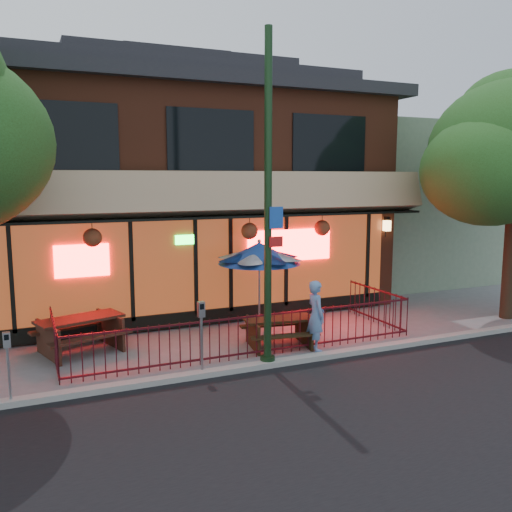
# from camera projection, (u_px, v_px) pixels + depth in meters

# --- Properties ---
(ground) EXTENTS (80.00, 80.00, 0.00)m
(ground) POSITION_uv_depth(u_px,v_px,m) (260.00, 360.00, 12.05)
(ground) COLOR gray
(ground) RESTS_ON ground
(asphalt_street) EXTENTS (80.00, 11.00, 0.00)m
(asphalt_street) POSITION_uv_depth(u_px,v_px,m) (458.00, 510.00, 6.61)
(asphalt_street) COLOR black
(asphalt_street) RESTS_ON ground
(curb) EXTENTS (80.00, 0.25, 0.12)m
(curb) POSITION_uv_depth(u_px,v_px,m) (269.00, 364.00, 11.59)
(curb) COLOR #999993
(curb) RESTS_ON ground
(restaurant_building) EXTENTS (12.96, 9.49, 8.05)m
(restaurant_building) POSITION_uv_depth(u_px,v_px,m) (173.00, 174.00, 17.92)
(restaurant_building) COLOR brown
(restaurant_building) RESTS_ON ground
(neighbor_building) EXTENTS (6.00, 7.00, 6.00)m
(neighbor_building) POSITION_uv_depth(u_px,v_px,m) (385.00, 203.00, 22.15)
(neighbor_building) COLOR gray
(neighbor_building) RESTS_ON ground
(patio_fence) EXTENTS (8.44, 2.62, 1.00)m
(patio_fence) POSITION_uv_depth(u_px,v_px,m) (251.00, 326.00, 12.42)
(patio_fence) COLOR #430E16
(patio_fence) RESTS_ON ground
(street_light) EXTENTS (0.43, 0.32, 7.00)m
(street_light) POSITION_uv_depth(u_px,v_px,m) (268.00, 220.00, 11.24)
(street_light) COLOR #163117
(street_light) RESTS_ON ground
(picnic_table_left) EXTENTS (2.26, 1.97, 0.82)m
(picnic_table_left) POSITION_uv_depth(u_px,v_px,m) (80.00, 329.00, 12.53)
(picnic_table_left) COLOR #402117
(picnic_table_left) RESTS_ON ground
(picnic_table_right) EXTENTS (1.82, 1.50, 0.70)m
(picnic_table_right) POSITION_uv_depth(u_px,v_px,m) (279.00, 328.00, 12.94)
(picnic_table_right) COLOR black
(picnic_table_right) RESTS_ON ground
(patio_umbrella) EXTENTS (2.14, 2.14, 2.44)m
(patio_umbrella) POSITION_uv_depth(u_px,v_px,m) (259.00, 253.00, 14.00)
(patio_umbrella) COLOR gray
(patio_umbrella) RESTS_ON ground
(pedestrian) EXTENTS (0.44, 0.63, 1.66)m
(pedestrian) POSITION_uv_depth(u_px,v_px,m) (316.00, 316.00, 12.60)
(pedestrian) COLOR #638DC6
(pedestrian) RESTS_ON ground
(parking_meter_near) EXTENTS (0.14, 0.13, 1.54)m
(parking_meter_near) POSITION_uv_depth(u_px,v_px,m) (201.00, 326.00, 10.96)
(parking_meter_near) COLOR gray
(parking_meter_near) RESTS_ON ground
(parking_meter_far) EXTENTS (0.13, 0.11, 1.35)m
(parking_meter_far) POSITION_uv_depth(u_px,v_px,m) (8.00, 356.00, 9.50)
(parking_meter_far) COLOR #9C9EA5
(parking_meter_far) RESTS_ON ground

